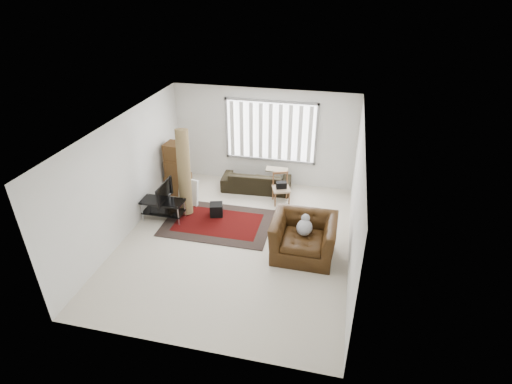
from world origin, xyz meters
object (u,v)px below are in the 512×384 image
tv_stand (163,206)px  side_chair (281,187)px  moving_boxes (177,170)px  armchair (304,235)px  sofa (256,178)px

tv_stand → side_chair: size_ratio=1.28×
moving_boxes → side_chair: (2.81, 0.09, -0.22)m
moving_boxes → armchair: size_ratio=1.06×
tv_stand → armchair: bearing=-10.2°
tv_stand → moving_boxes: (-0.17, 1.35, 0.29)m
tv_stand → sofa: bearing=46.3°
tv_stand → armchair: size_ratio=0.77×
side_chair → armchair: armchair is taller
tv_stand → side_chair: (2.65, 1.43, 0.08)m
moving_boxes → sofa: 2.15m
moving_boxes → sofa: moving_boxes is taller
tv_stand → armchair: 3.54m
sofa → side_chair: 0.94m
sofa → side_chair: size_ratio=2.31×
tv_stand → armchair: armchair is taller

